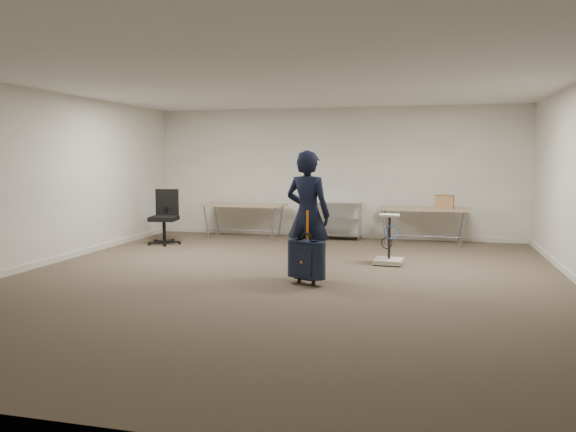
# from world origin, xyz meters

# --- Properties ---
(ground) EXTENTS (9.00, 9.00, 0.00)m
(ground) POSITION_xyz_m (0.00, 0.00, 0.00)
(ground) COLOR #433729
(ground) RESTS_ON ground
(room_shell) EXTENTS (8.00, 9.00, 9.00)m
(room_shell) POSITION_xyz_m (0.00, 1.38, 0.05)
(room_shell) COLOR white
(room_shell) RESTS_ON ground
(folding_table_left) EXTENTS (1.80, 0.75, 0.73)m
(folding_table_left) POSITION_xyz_m (-1.90, 3.95, 0.68)
(folding_table_left) COLOR #96835B
(folding_table_left) RESTS_ON ground
(folding_table_right) EXTENTS (1.80, 0.75, 0.73)m
(folding_table_right) POSITION_xyz_m (1.90, 3.95, 0.68)
(folding_table_right) COLOR #96835B
(folding_table_right) RESTS_ON ground
(wire_shelf) EXTENTS (1.22, 0.47, 0.80)m
(wire_shelf) POSITION_xyz_m (0.00, 4.20, 0.44)
(wire_shelf) COLOR silver
(wire_shelf) RESTS_ON ground
(person) EXTENTS (0.76, 0.60, 1.84)m
(person) POSITION_xyz_m (0.31, 0.25, 0.92)
(person) COLOR black
(person) RESTS_ON ground
(suitcase) EXTENTS (0.43, 0.34, 1.02)m
(suitcase) POSITION_xyz_m (0.39, -0.16, 0.35)
(suitcase) COLOR #161D33
(suitcase) RESTS_ON ground
(office_chair) EXTENTS (0.66, 0.66, 1.10)m
(office_chair) POSITION_xyz_m (-3.15, 2.69, 0.33)
(office_chair) COLOR black
(office_chair) RESTS_ON ground
(equipment_cart) EXTENTS (0.47, 0.47, 0.82)m
(equipment_cart) POSITION_xyz_m (1.38, 1.58, 0.22)
(equipment_cart) COLOR beige
(equipment_cart) RESTS_ON ground
(cardboard_box) EXTENTS (0.39, 0.31, 0.27)m
(cardboard_box) POSITION_xyz_m (2.30, 3.94, 0.86)
(cardboard_box) COLOR olive
(cardboard_box) RESTS_ON folding_table_right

